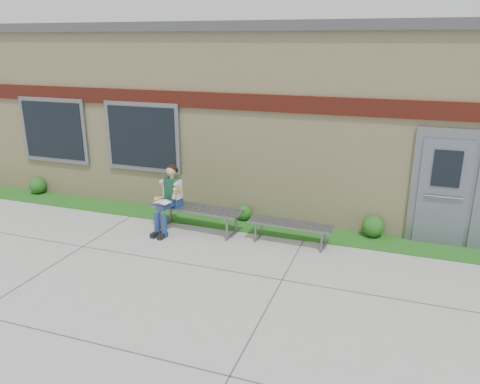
% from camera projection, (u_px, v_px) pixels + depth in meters
% --- Properties ---
extents(ground, '(80.00, 80.00, 0.00)m').
position_uv_depth(ground, '(216.00, 284.00, 7.70)').
color(ground, '#9E9E99').
rests_on(ground, ground).
extents(grass_strip, '(16.00, 0.80, 0.02)m').
position_uv_depth(grass_strip, '(261.00, 227.00, 10.03)').
color(grass_strip, '#184F15').
rests_on(grass_strip, ground).
extents(school_building, '(16.20, 6.22, 4.20)m').
position_uv_depth(school_building, '(300.00, 108.00, 12.42)').
color(school_building, beige).
rests_on(school_building, ground).
extents(bench_left, '(2.00, 0.69, 0.51)m').
position_uv_depth(bench_left, '(197.00, 213.00, 9.76)').
color(bench_left, slate).
rests_on(bench_left, ground).
extents(bench_right, '(1.66, 0.51, 0.43)m').
position_uv_depth(bench_right, '(290.00, 228.00, 9.15)').
color(bench_right, slate).
rests_on(bench_right, ground).
extents(girl, '(0.49, 0.85, 1.41)m').
position_uv_depth(girl, '(169.00, 197.00, 9.63)').
color(girl, navy).
rests_on(girl, ground).
extents(shrub_west, '(0.42, 0.42, 0.42)m').
position_uv_depth(shrub_west, '(38.00, 186.00, 12.13)').
color(shrub_west, '#184F15').
rests_on(shrub_west, grass_strip).
extents(shrub_mid, '(0.34, 0.34, 0.34)m').
position_uv_depth(shrub_mid, '(244.00, 212.00, 10.35)').
color(shrub_mid, '#184F15').
rests_on(shrub_mid, grass_strip).
extents(shrub_east, '(0.44, 0.44, 0.44)m').
position_uv_depth(shrub_east, '(373.00, 226.00, 9.46)').
color(shrub_east, '#184F15').
rests_on(shrub_east, grass_strip).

